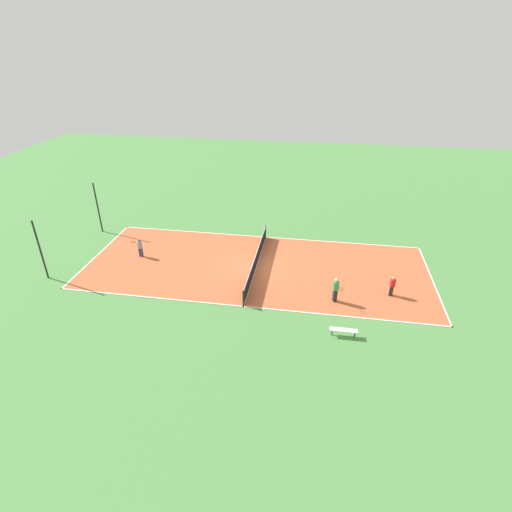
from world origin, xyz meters
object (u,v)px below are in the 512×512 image
tennis_net (256,260)px  bench (344,331)px  player_coach_red (392,285)px  fence_post_back_left (40,250)px  player_far_green (336,288)px  player_baseline_gray (140,247)px  tennis_ball_midcourt (297,287)px  fence_post_back_right (98,208)px  tennis_ball_near_net (295,274)px

tennis_net → bench: bearing=-138.2°
player_coach_red → fence_post_back_left: fence_post_back_left is taller
player_far_green → player_baseline_gray: (3.60, 14.53, -0.16)m
tennis_ball_midcourt → fence_post_back_left: 17.40m
tennis_ball_midcourt → fence_post_back_right: 18.36m
fence_post_back_right → tennis_net: bearing=-105.2°
player_coach_red → tennis_ball_midcourt: player_coach_red is taller
player_far_green → player_coach_red: 3.82m
player_coach_red → player_far_green: bearing=-48.0°
player_baseline_gray → tennis_ball_midcourt: (-2.38, -12.06, -0.77)m
bench → player_far_green: bearing=-82.2°
player_far_green → tennis_ball_midcourt: 2.91m
player_far_green → fence_post_back_right: size_ratio=0.39×
bench → tennis_ball_midcourt: bench is taller
tennis_ball_midcourt → tennis_ball_near_net: same height
tennis_ball_midcourt → fence_post_back_left: bearing=95.3°
player_far_green → fence_post_back_left: bearing=-115.5°
bench → player_coach_red: 5.58m
bench → tennis_ball_midcourt: size_ratio=22.83×
player_coach_red → tennis_ball_midcourt: size_ratio=20.48×
tennis_net → tennis_ball_midcourt: size_ratio=144.68×
tennis_net → player_coach_red: player_coach_red is taller
fence_post_back_left → player_coach_red: bearing=-86.0°
tennis_ball_midcourt → tennis_ball_near_net: size_ratio=1.00×
player_far_green → player_baseline_gray: 14.97m
player_coach_red → fence_post_back_left: bearing=-63.2°
tennis_ball_midcourt → player_far_green: bearing=-116.3°
tennis_ball_midcourt → tennis_ball_near_net: (1.56, 0.26, 0.00)m
player_baseline_gray → tennis_ball_midcourt: size_ratio=21.03×
player_coach_red → tennis_ball_midcourt: 6.12m
tennis_net → tennis_ball_near_net: size_ratio=144.68×
tennis_ball_near_net → player_coach_red: bearing=-103.5°
tennis_ball_near_net → fence_post_back_right: (4.51, 16.94, 2.11)m
player_coach_red → fence_post_back_right: 24.08m
player_baseline_gray → fence_post_back_right: bearing=-21.6°
tennis_ball_midcourt → tennis_ball_near_net: bearing=9.4°
player_far_green → player_baseline_gray: player_far_green is taller
player_coach_red → player_baseline_gray: 18.29m
tennis_net → player_coach_red: bearing=-103.5°
bench → player_coach_red: bearing=-124.5°
tennis_net → tennis_ball_midcourt: bearing=-125.5°
player_far_green → fence_post_back_left: 19.71m
tennis_net → tennis_ball_midcourt: 3.89m
fence_post_back_left → player_baseline_gray: bearing=-52.4°
player_coach_red → player_baseline_gray: size_ratio=0.97×
player_baseline_gray → tennis_ball_midcourt: 12.32m
player_coach_red → tennis_ball_near_net: player_coach_red is taller
tennis_ball_midcourt → player_coach_red: bearing=-89.7°
player_baseline_gray → fence_post_back_left: fence_post_back_left is taller
fence_post_back_right → bench: bearing=-117.8°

